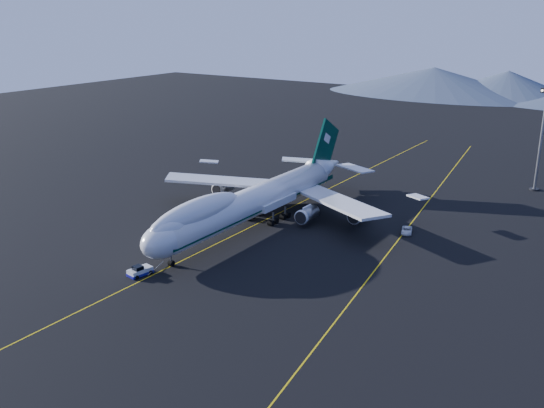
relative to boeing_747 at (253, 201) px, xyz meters
The scene contains 7 objects.
ground 5.81m from the boeing_747, 90.00° to the right, with size 500.00×500.00×0.00m, color black.
taxiway_line_main 5.80m from the boeing_747, 90.00° to the right, with size 0.25×220.00×0.01m, color gold.
taxiway_line_side 32.14m from the boeing_747, 18.38° to the left, with size 0.25×200.00×0.01m, color gold.
boeing_747 is the anchor object (origin of this frame).
pushback_tug 33.07m from the boeing_747, 93.40° to the right, with size 3.16×4.81×1.96m.
service_van 33.58m from the boeing_747, 25.28° to the left, with size 2.13×4.63×1.29m, color white.
floodlight_mast 79.04m from the boeing_747, 54.29° to the left, with size 3.30×2.47×26.71m.
Camera 1 is at (73.03, -102.59, 45.45)m, focal length 40.00 mm.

